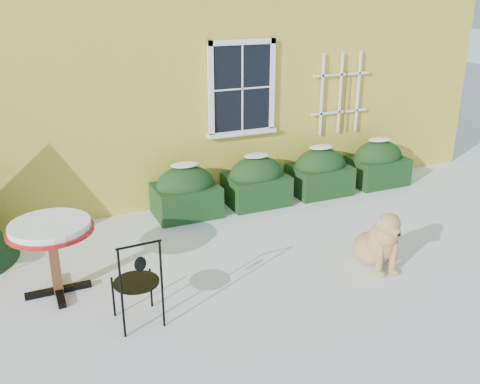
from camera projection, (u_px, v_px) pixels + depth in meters
name	position (u px, v px, depth m)	size (l,w,h in m)	color
ground	(271.00, 281.00, 6.95)	(80.00, 80.00, 0.00)	white
house	(130.00, 6.00, 11.80)	(12.40, 8.40, 6.40)	yellow
hedge_row	(289.00, 177.00, 9.61)	(4.95, 0.80, 0.91)	black
bistro_table	(51.00, 235.00, 6.41)	(1.03, 1.03, 0.96)	black
patio_chair_near	(137.00, 281.00, 5.90)	(0.52, 0.52, 1.08)	black
dog	(379.00, 243.00, 7.22)	(0.63, 0.96, 0.88)	tan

